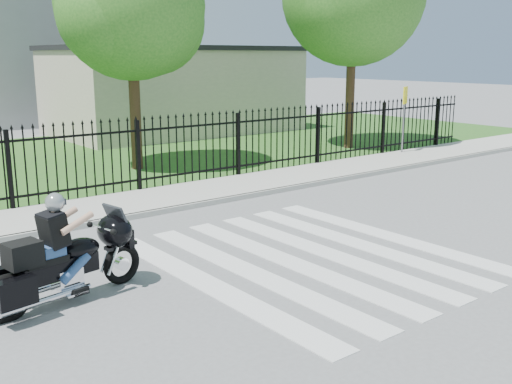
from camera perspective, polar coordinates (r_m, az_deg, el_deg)
ground at (r=10.10m, az=5.04°, el=-6.22°), size 120.00×120.00×0.00m
crosswalk at (r=10.10m, az=5.04°, el=-6.18°), size 5.00×5.50×0.01m
sidewalk at (r=14.00m, az=-9.12°, el=-0.67°), size 40.00×2.00×0.12m
curb at (r=13.15m, az=-6.98°, el=-1.47°), size 40.00×0.12×0.12m
grass_strip at (r=20.30m, az=-18.88°, el=2.85°), size 40.00×12.00×0.02m
iron_fence at (r=14.70m, az=-11.15°, el=3.25°), size 26.00×0.04×1.80m
tree_mid at (r=17.91m, az=-11.87°, el=16.99°), size 4.20×4.20×6.78m
building_low at (r=26.69m, az=-7.75°, el=9.43°), size 10.00×6.00×3.50m
building_low_roof at (r=26.64m, az=-7.87°, el=13.40°), size 10.20×6.20×0.20m
motorcycle_rider at (r=8.52m, az=-17.96°, el=-5.91°), size 2.36×1.03×1.57m
traffic_sign at (r=20.62m, az=13.96°, el=7.99°), size 0.45×0.23×2.18m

